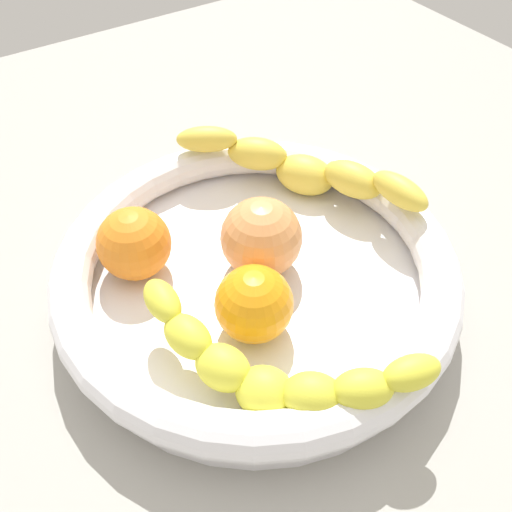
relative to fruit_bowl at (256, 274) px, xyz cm
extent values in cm
cube|color=#9E9B93|center=(0.00, 0.00, -4.57)|extent=(120.00, 120.00, 3.00)
cylinder|color=white|center=(0.00, 0.00, -1.87)|extent=(33.09, 33.09, 2.39)
torus|color=white|center=(0.00, 0.00, 1.09)|extent=(35.56, 35.56, 3.54)
ellipsoid|color=yellow|center=(1.30, -9.43, 3.86)|extent=(4.46, 2.61, 2.48)
ellipsoid|color=yellow|center=(4.70, -9.14, 2.99)|extent=(4.89, 3.74, 2.93)
ellipsoid|color=yellow|center=(7.95, -8.10, 2.11)|extent=(5.40, 4.88, 3.38)
ellipsoid|color=yellow|center=(10.89, -6.36, 1.24)|extent=(5.81, 5.70, 3.82)
ellipsoid|color=yellow|center=(13.36, -4.00, 2.11)|extent=(5.41, 5.54, 3.38)
ellipsoid|color=yellow|center=(15.24, -1.15, 2.99)|extent=(4.61, 5.25, 2.93)
ellipsoid|color=yellow|center=(16.43, 2.04, 3.86)|extent=(3.48, 4.87, 2.48)
ellipsoid|color=yellow|center=(1.90, 14.48, 4.34)|extent=(6.44, 3.33, 2.64)
ellipsoid|color=yellow|center=(-3.11, 13.32, 2.85)|extent=(6.95, 5.23, 3.35)
ellipsoid|color=yellow|center=(-7.73, 11.06, 1.36)|extent=(7.40, 6.75, 4.07)
ellipsoid|color=yellow|center=(-11.73, 7.83, 2.85)|extent=(6.73, 6.76, 3.35)
ellipsoid|color=yellow|center=(-14.90, 3.78, 4.34)|extent=(5.49, 6.65, 2.64)
sphere|color=orange|center=(-6.89, -8.23, 2.59)|extent=(6.53, 6.53, 6.53)
sphere|color=orange|center=(4.48, -3.12, 2.50)|extent=(6.36, 6.36, 6.36)
sphere|color=#E79454|center=(-1.11, 1.28, 2.93)|extent=(7.21, 7.21, 7.21)
camera|label=1|loc=(28.38, -18.58, 37.52)|focal=39.85mm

